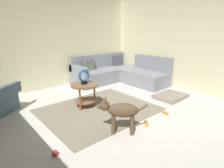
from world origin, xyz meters
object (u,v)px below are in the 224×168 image
(side_table, at_px, (84,89))
(dog_bed_mat, at_px, (170,96))
(torus_sculpture, at_px, (84,76))
(dog_toy_bone, at_px, (165,112))
(dog, at_px, (120,112))
(dog_toy_rope, at_px, (146,123))
(sectional_couch, at_px, (119,74))
(dog_toy_ball, at_px, (55,153))

(side_table, bearing_deg, dog_bed_mat, -25.75)
(side_table, height_order, torus_sculpture, torus_sculpture)
(side_table, distance_m, dog_toy_bone, 1.78)
(dog, xyz_separation_m, dog_toy_rope, (0.53, -0.14, -0.35))
(dog_toy_bone, bearing_deg, side_table, 127.05)
(sectional_couch, bearing_deg, dog_bed_mat, -90.16)
(dog_bed_mat, bearing_deg, side_table, 154.25)
(dog, xyz_separation_m, dog_toy_ball, (-1.10, 0.15, -0.34))
(torus_sculpture, bearing_deg, dog_toy_rope, -74.44)
(dog, bearing_deg, torus_sculpture, 38.41)
(sectional_couch, height_order, dog_toy_rope, sectional_couch)
(sectional_couch, relative_size, dog_toy_ball, 26.85)
(sectional_couch, xyz_separation_m, dog_bed_mat, (-0.01, -1.94, -0.24))
(dog_bed_mat, bearing_deg, sectional_couch, 89.84)
(side_table, height_order, dog_toy_ball, side_table)
(torus_sculpture, bearing_deg, dog_bed_mat, -25.75)
(sectional_couch, distance_m, dog_toy_ball, 3.86)
(dog_bed_mat, xyz_separation_m, dog_toy_rope, (-1.57, -0.47, -0.02))
(dog, height_order, dog_toy_ball, dog)
(dog_toy_ball, height_order, dog_toy_bone, dog_toy_ball)
(dog_toy_ball, distance_m, dog_toy_bone, 2.30)
(dog_toy_rope, bearing_deg, side_table, 105.56)
(side_table, bearing_deg, torus_sculpture, -96.24)
(sectional_couch, distance_m, side_table, 2.21)
(dog_bed_mat, relative_size, dog_toy_rope, 5.00)
(torus_sculpture, distance_m, dog_bed_mat, 2.28)
(side_table, xyz_separation_m, dog_toy_rope, (0.40, -1.42, -0.39))
(sectional_couch, xyz_separation_m, side_table, (-1.97, -1.00, 0.13))
(dog_toy_ball, relative_size, dog_toy_rope, 0.52)
(dog_bed_mat, bearing_deg, dog_toy_ball, -176.56)
(torus_sculpture, relative_size, dog, 0.51)
(sectional_couch, distance_m, dog_toy_rope, 2.89)
(sectional_couch, height_order, torus_sculpture, sectional_couch)
(dog_toy_ball, bearing_deg, dog_bed_mat, 3.44)
(torus_sculpture, xyz_separation_m, dog_toy_ball, (-1.24, -1.14, -0.67))
(torus_sculpture, distance_m, dog_toy_rope, 1.63)
(dog, height_order, dog_toy_bone, dog)
(side_table, relative_size, dog_toy_ball, 7.16)
(torus_sculpture, height_order, dog, torus_sculpture)
(dog_bed_mat, distance_m, dog, 2.15)
(side_table, relative_size, dog_toy_rope, 3.75)
(side_table, bearing_deg, sectional_couch, 26.85)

